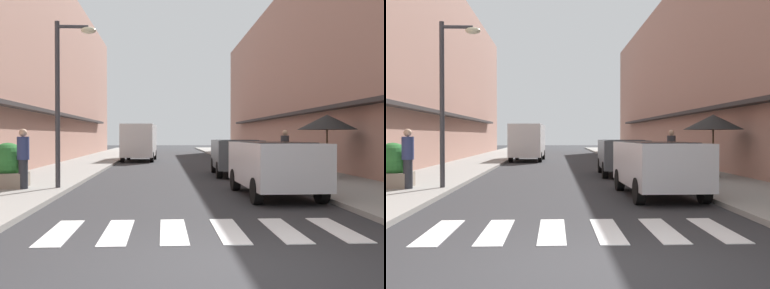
# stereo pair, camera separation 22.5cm
# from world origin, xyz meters

# --- Properties ---
(ground_plane) EXTENTS (109.84, 109.84, 0.00)m
(ground_plane) POSITION_xyz_m (0.00, 19.97, 0.00)
(ground_plane) COLOR #2B2B2D
(sidewalk_left) EXTENTS (3.18, 69.90, 0.12)m
(sidewalk_left) POSITION_xyz_m (-4.97, 19.97, 0.06)
(sidewalk_left) COLOR gray
(sidewalk_left) RESTS_ON ground_plane
(sidewalk_right) EXTENTS (3.18, 69.90, 0.12)m
(sidewalk_right) POSITION_xyz_m (4.97, 19.97, 0.06)
(sidewalk_right) COLOR gray
(sidewalk_right) RESTS_ON ground_plane
(building_row_left) EXTENTS (5.50, 46.94, 11.00)m
(building_row_left) POSITION_xyz_m (-9.06, 21.47, 5.50)
(building_row_left) COLOR #A87A6B
(building_row_left) RESTS_ON ground_plane
(building_row_right) EXTENTS (5.50, 46.94, 10.49)m
(building_row_right) POSITION_xyz_m (9.06, 21.47, 5.24)
(building_row_right) COLOR #A87A6B
(building_row_right) RESTS_ON ground_plane
(crosswalk) EXTENTS (5.20, 2.20, 0.01)m
(crosswalk) POSITION_xyz_m (-0.00, 2.32, 0.01)
(crosswalk) COLOR silver
(crosswalk) RESTS_ON ground_plane
(parked_car_near) EXTENTS (1.90, 4.40, 1.47)m
(parked_car_near) POSITION_xyz_m (2.33, 6.81, 0.92)
(parked_car_near) COLOR silver
(parked_car_near) RESTS_ON ground_plane
(parked_car_mid) EXTENTS (1.92, 4.24, 1.47)m
(parked_car_mid) POSITION_xyz_m (2.33, 13.63, 0.92)
(parked_car_mid) COLOR #4C5156
(parked_car_mid) RESTS_ON ground_plane
(delivery_van) EXTENTS (2.14, 5.46, 2.37)m
(delivery_van) POSITION_xyz_m (-2.18, 25.12, 1.41)
(delivery_van) COLOR silver
(delivery_van) RESTS_ON ground_plane
(street_lamp) EXTENTS (1.19, 0.28, 4.84)m
(street_lamp) POSITION_xyz_m (-3.52, 8.30, 3.12)
(street_lamp) COLOR #38383D
(street_lamp) RESTS_ON sidewalk_left
(cafe_umbrella) EXTENTS (2.17, 2.17, 2.29)m
(cafe_umbrella) POSITION_xyz_m (5.37, 11.39, 2.12)
(cafe_umbrella) COLOR #262626
(cafe_umbrella) RESTS_ON sidewalk_right
(planter_midblock) EXTENTS (1.03, 1.03, 1.31)m
(planter_midblock) POSITION_xyz_m (-5.19, 8.43, 0.75)
(planter_midblock) COLOR gray
(planter_midblock) RESTS_ON sidewalk_left
(pedestrian_walking_near) EXTENTS (0.34, 0.34, 1.71)m
(pedestrian_walking_near) POSITION_xyz_m (-4.64, 8.04, 1.02)
(pedestrian_walking_near) COLOR #282B33
(pedestrian_walking_near) RESTS_ON sidewalk_left
(pedestrian_walking_far) EXTENTS (0.34, 0.34, 1.75)m
(pedestrian_walking_far) POSITION_xyz_m (4.28, 13.25, 1.05)
(pedestrian_walking_far) COLOR #282B33
(pedestrian_walking_far) RESTS_ON sidewalk_right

